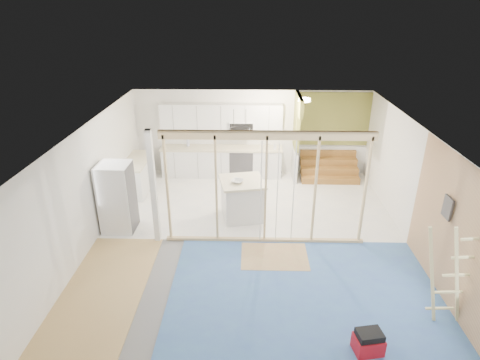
{
  "coord_description": "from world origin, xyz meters",
  "views": [
    {
      "loc": [
        -0.04,
        -7.69,
        4.94
      ],
      "look_at": [
        -0.26,
        0.6,
        1.24
      ],
      "focal_mm": 30.0,
      "sensor_mm": 36.0,
      "label": 1
    }
  ],
  "objects_px": {
    "island": "(242,199)",
    "ladder": "(448,276)",
    "toolbox": "(368,343)",
    "fridge": "(118,198)"
  },
  "relations": [
    {
      "from": "toolbox",
      "to": "island",
      "type": "bearing_deg",
      "value": 105.55
    },
    {
      "from": "island",
      "to": "toolbox",
      "type": "height_order",
      "value": "island"
    },
    {
      "from": "island",
      "to": "toolbox",
      "type": "bearing_deg",
      "value": -75.72
    },
    {
      "from": "island",
      "to": "ladder",
      "type": "distance_m",
      "value": 4.85
    },
    {
      "from": "island",
      "to": "ladder",
      "type": "xyz_separation_m",
      "value": [
        3.38,
        -3.46,
        0.42
      ]
    },
    {
      "from": "toolbox",
      "to": "ladder",
      "type": "relative_size",
      "value": 0.26
    },
    {
      "from": "fridge",
      "to": "toolbox",
      "type": "distance_m",
      "value": 6.04
    },
    {
      "from": "island",
      "to": "toolbox",
      "type": "relative_size",
      "value": 2.56
    },
    {
      "from": "fridge",
      "to": "ladder",
      "type": "height_order",
      "value": "ladder"
    },
    {
      "from": "island",
      "to": "ladder",
      "type": "bearing_deg",
      "value": -57.1
    }
  ]
}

